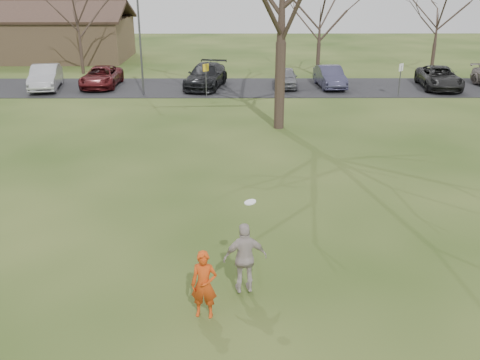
# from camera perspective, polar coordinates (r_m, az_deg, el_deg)

# --- Properties ---
(ground) EXTENTS (120.00, 120.00, 0.00)m
(ground) POSITION_cam_1_polar(r_m,az_deg,el_deg) (12.72, 0.10, -12.98)
(ground) COLOR #1E380F
(ground) RESTS_ON ground
(parking_strip) EXTENTS (62.00, 6.50, 0.04)m
(parking_strip) POSITION_cam_1_polar(r_m,az_deg,el_deg) (36.21, -0.18, 10.00)
(parking_strip) COLOR black
(parking_strip) RESTS_ON ground
(player_defender) EXTENTS (0.63, 0.45, 1.61)m
(player_defender) POSITION_cam_1_polar(r_m,az_deg,el_deg) (11.84, -3.91, -11.25)
(player_defender) COLOR #BF3C0F
(player_defender) RESTS_ON ground
(car_1) EXTENTS (2.49, 4.98, 1.57)m
(car_1) POSITION_cam_1_polar(r_m,az_deg,el_deg) (37.77, -20.33, 10.42)
(car_1) COLOR #9E9EA3
(car_1) RESTS_ON parking_strip
(car_2) EXTENTS (2.25, 4.83, 1.34)m
(car_2) POSITION_cam_1_polar(r_m,az_deg,el_deg) (37.43, -14.79, 10.76)
(car_2) COLOR #4E1215
(car_2) RESTS_ON parking_strip
(car_3) EXTENTS (3.07, 5.62, 1.54)m
(car_3) POSITION_cam_1_polar(r_m,az_deg,el_deg) (36.10, -3.71, 11.20)
(car_3) COLOR black
(car_3) RESTS_ON parking_strip
(car_4) EXTENTS (1.72, 3.82, 1.27)m
(car_4) POSITION_cam_1_polar(r_m,az_deg,el_deg) (36.27, 4.98, 11.00)
(car_4) COLOR slate
(car_4) RESTS_ON parking_strip
(car_5) EXTENTS (1.79, 4.35, 1.40)m
(car_5) POSITION_cam_1_polar(r_m,az_deg,el_deg) (36.61, 9.71, 10.98)
(car_5) COLOR #32314A
(car_5) RESTS_ON parking_strip
(car_6) EXTENTS (2.92, 5.34, 1.42)m
(car_6) POSITION_cam_1_polar(r_m,az_deg,el_deg) (38.15, 20.78, 10.34)
(car_6) COLOR black
(car_6) RESTS_ON parking_strip
(catching_play) EXTENTS (1.09, 0.60, 2.29)m
(catching_play) POSITION_cam_1_polar(r_m,az_deg,el_deg) (12.42, 0.56, -8.43)
(catching_play) COLOR #AFA19D
(catching_play) RESTS_ON ground
(building) EXTENTS (20.60, 8.50, 5.14)m
(building) POSITION_cam_1_polar(r_m,az_deg,el_deg) (52.69, -23.26, 14.03)
(building) COLOR #8C6D4C
(building) RESTS_ON ground
(lamp_post) EXTENTS (0.34, 0.34, 6.27)m
(lamp_post) POSITION_cam_1_polar(r_m,az_deg,el_deg) (33.68, -10.84, 15.57)
(lamp_post) COLOR #47474C
(lamp_post) RESTS_ON ground
(sign_yellow) EXTENTS (0.35, 0.35, 2.08)m
(sign_yellow) POSITION_cam_1_polar(r_m,az_deg,el_deg) (33.05, -3.71, 11.38)
(sign_yellow) COLOR #47474C
(sign_yellow) RESTS_ON ground
(sign_white) EXTENTS (0.35, 0.35, 2.08)m
(sign_white) POSITION_cam_1_polar(r_m,az_deg,el_deg) (34.50, 17.00, 10.94)
(sign_white) COLOR #47474C
(sign_white) RESTS_ON ground
(small_tree_row) EXTENTS (55.00, 5.90, 8.50)m
(small_tree_row) POSITION_cam_1_polar(r_m,az_deg,el_deg) (40.93, 6.21, 16.68)
(small_tree_row) COLOR #352821
(small_tree_row) RESTS_ON ground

